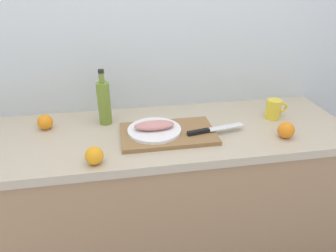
% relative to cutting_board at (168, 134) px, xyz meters
% --- Properties ---
extents(back_wall, '(3.20, 0.05, 2.50)m').
position_rel_cutting_board_xyz_m(back_wall, '(-0.09, 0.38, 0.34)').
color(back_wall, silver).
rests_on(back_wall, ground_plane).
extents(kitchen_counter, '(2.00, 0.60, 0.90)m').
position_rel_cutting_board_xyz_m(kitchen_counter, '(-0.09, 0.05, -0.46)').
color(kitchen_counter, '#9E7A56').
rests_on(kitchen_counter, ground_plane).
extents(cutting_board, '(0.44, 0.27, 0.02)m').
position_rel_cutting_board_xyz_m(cutting_board, '(0.00, 0.00, 0.00)').
color(cutting_board, olive).
rests_on(cutting_board, kitchen_counter).
extents(white_plate, '(0.25, 0.25, 0.01)m').
position_rel_cutting_board_xyz_m(white_plate, '(-0.06, 0.01, 0.02)').
color(white_plate, white).
rests_on(white_plate, cutting_board).
extents(fish_fillet, '(0.19, 0.08, 0.04)m').
position_rel_cutting_board_xyz_m(fish_fillet, '(-0.06, 0.01, 0.04)').
color(fish_fillet, tan).
rests_on(fish_fillet, white_plate).
extents(chef_knife, '(0.29, 0.08, 0.02)m').
position_rel_cutting_board_xyz_m(chef_knife, '(0.19, -0.03, 0.02)').
color(chef_knife, silver).
rests_on(chef_knife, cutting_board).
extents(olive_oil_bottle, '(0.06, 0.06, 0.28)m').
position_rel_cutting_board_xyz_m(olive_oil_bottle, '(-0.29, 0.18, 0.11)').
color(olive_oil_bottle, olive).
rests_on(olive_oil_bottle, kitchen_counter).
extents(coffee_mug_0, '(0.12, 0.08, 0.10)m').
position_rel_cutting_board_xyz_m(coffee_mug_0, '(0.58, 0.10, 0.04)').
color(coffee_mug_0, yellow).
rests_on(coffee_mug_0, kitchen_counter).
extents(orange_0, '(0.08, 0.08, 0.08)m').
position_rel_cutting_board_xyz_m(orange_0, '(0.54, -0.11, 0.03)').
color(orange_0, orange).
rests_on(orange_0, kitchen_counter).
extents(orange_1, '(0.07, 0.07, 0.07)m').
position_rel_cutting_board_xyz_m(orange_1, '(-0.33, -0.18, 0.03)').
color(orange_1, orange).
rests_on(orange_1, kitchen_counter).
extents(orange_2, '(0.07, 0.07, 0.07)m').
position_rel_cutting_board_xyz_m(orange_2, '(-0.58, 0.17, 0.03)').
color(orange_2, orange).
rests_on(orange_2, kitchen_counter).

